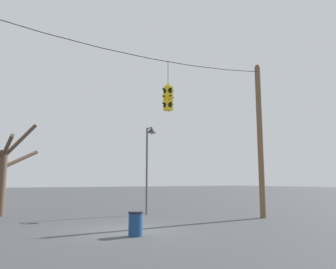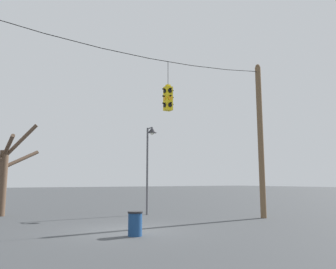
{
  "view_description": "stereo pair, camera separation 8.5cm",
  "coord_description": "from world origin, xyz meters",
  "px_view_note": "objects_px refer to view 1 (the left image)",
  "views": [
    {
      "loc": [
        -5.62,
        -12.54,
        1.97
      ],
      "look_at": [
        2.16,
        0.33,
        4.12
      ],
      "focal_mm": 35.0,
      "sensor_mm": 36.0,
      "label": 1
    },
    {
      "loc": [
        -5.55,
        -12.59,
        1.97
      ],
      "look_at": [
        2.16,
        0.33,
        4.12
      ],
      "focal_mm": 35.0,
      "sensor_mm": 36.0,
      "label": 2
    }
  ],
  "objects_px": {
    "utility_pole_right": "(260,139)",
    "bare_tree": "(4,170)",
    "traffic_light_over_intersection": "(168,98)",
    "trash_bin": "(136,224)",
    "street_lamp": "(150,146)"
  },
  "relations": [
    {
      "from": "traffic_light_over_intersection",
      "to": "street_lamp",
      "type": "relative_size",
      "value": 0.46
    },
    {
      "from": "bare_tree",
      "to": "street_lamp",
      "type": "bearing_deg",
      "value": -26.4
    },
    {
      "from": "street_lamp",
      "to": "trash_bin",
      "type": "height_order",
      "value": "street_lamp"
    },
    {
      "from": "bare_tree",
      "to": "trash_bin",
      "type": "bearing_deg",
      "value": -70.02
    },
    {
      "from": "traffic_light_over_intersection",
      "to": "trash_bin",
      "type": "distance_m",
      "value": 6.21
    },
    {
      "from": "traffic_light_over_intersection",
      "to": "bare_tree",
      "type": "bearing_deg",
      "value": 126.55
    },
    {
      "from": "bare_tree",
      "to": "utility_pole_right",
      "type": "bearing_deg",
      "value": -34.13
    },
    {
      "from": "utility_pole_right",
      "to": "bare_tree",
      "type": "distance_m",
      "value": 14.75
    },
    {
      "from": "bare_tree",
      "to": "trash_bin",
      "type": "xyz_separation_m",
      "value": [
        3.64,
        -10.0,
        -2.18
      ]
    },
    {
      "from": "utility_pole_right",
      "to": "trash_bin",
      "type": "height_order",
      "value": "utility_pole_right"
    },
    {
      "from": "utility_pole_right",
      "to": "street_lamp",
      "type": "bearing_deg",
      "value": 135.76
    },
    {
      "from": "trash_bin",
      "to": "bare_tree",
      "type": "bearing_deg",
      "value": 109.98
    },
    {
      "from": "bare_tree",
      "to": "trash_bin",
      "type": "distance_m",
      "value": 10.86
    },
    {
      "from": "traffic_light_over_intersection",
      "to": "street_lamp",
      "type": "distance_m",
      "value": 5.04
    },
    {
      "from": "traffic_light_over_intersection",
      "to": "trash_bin",
      "type": "xyz_separation_m",
      "value": [
        -2.46,
        -1.78,
        -5.42
      ]
    }
  ]
}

